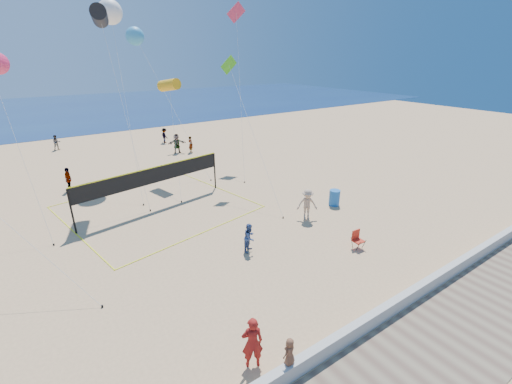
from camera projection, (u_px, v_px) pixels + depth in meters
ground at (286, 297)px, 13.86m from camera, size 120.00×120.00×0.00m
ocean at (68, 109)px, 61.33m from camera, size 140.00×50.00×0.03m
seawall at (343, 338)px, 11.45m from camera, size 32.00×0.30×0.60m
woman at (252, 342)px, 10.49m from camera, size 0.79×0.67×1.85m
toddler at (290, 351)px, 10.01m from camera, size 0.49×0.37×0.90m
bystander_a at (250, 237)px, 16.88m from camera, size 0.90×0.85×1.48m
bystander_b at (307, 204)px, 20.17m from camera, size 1.38×1.24×1.86m
far_person_0 at (68, 179)px, 24.34m from camera, size 0.76×1.10×1.73m
far_person_1 at (177, 143)px, 33.84m from camera, size 1.84×0.90×1.90m
far_person_2 at (191, 144)px, 34.06m from camera, size 0.49×0.65×1.62m
far_person_3 at (57, 143)px, 34.95m from camera, size 0.80×0.66×1.53m
far_person_4 at (165, 136)px, 37.79m from camera, size 0.71×1.10×1.62m
camp_chair at (357, 238)px, 17.21m from camera, size 0.53×0.66×1.06m
trash_barrel at (334, 198)px, 22.16m from camera, size 0.79×0.79×1.03m
volleyball_net at (153, 180)px, 21.34m from camera, size 11.69×11.57×2.68m
kite_1 at (99, 16)px, 20.49m from camera, size 1.46×5.67×11.89m
kite_2 at (169, 85)px, 25.17m from camera, size 2.59×6.39×7.57m
kite_4 at (233, 77)px, 23.27m from camera, size 1.57×7.61×9.13m
kite_5 at (237, 23)px, 28.62m from camera, size 4.60×7.08×13.27m
kite_6 at (110, 12)px, 24.48m from camera, size 2.63×8.86×12.82m
kite_7 at (135, 36)px, 26.59m from camera, size 3.39×7.63×11.15m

